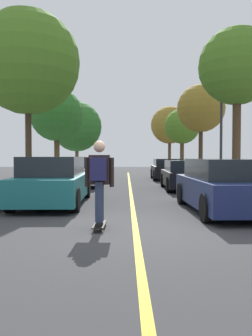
% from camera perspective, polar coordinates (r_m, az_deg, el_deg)
% --- Properties ---
extents(ground, '(80.00, 80.00, 0.00)m').
position_cam_1_polar(ground, '(7.39, 1.59, -9.37)').
color(ground, '#353538').
extents(center_line, '(0.12, 39.20, 0.01)m').
position_cam_1_polar(center_line, '(11.34, 1.07, -5.39)').
color(center_line, gold).
rests_on(center_line, ground).
extents(parked_car_left_nearest, '(1.95, 4.65, 1.43)m').
position_cam_1_polar(parked_car_left_nearest, '(10.87, -11.39, -2.09)').
color(parked_car_left_nearest, '#196066').
rests_on(parked_car_left_nearest, ground).
extents(parked_car_left_near, '(1.90, 4.10, 1.40)m').
position_cam_1_polar(parked_car_left_near, '(17.28, -7.09, -0.62)').
color(parked_car_left_near, '#B7B7BC').
rests_on(parked_car_left_near, ground).
extents(parked_car_right_nearest, '(1.94, 4.42, 1.37)m').
position_cam_1_polar(parked_car_right_nearest, '(9.53, 15.61, -2.76)').
color(parked_car_right_nearest, navy).
rests_on(parked_car_right_nearest, ground).
extents(parked_car_right_near, '(1.90, 4.15, 1.26)m').
position_cam_1_polar(parked_car_right_near, '(15.53, 9.54, -1.11)').
color(parked_car_right_near, black).
rests_on(parked_car_right_near, ground).
extents(parked_car_right_far, '(1.95, 4.13, 1.28)m').
position_cam_1_polar(parked_car_right_far, '(21.91, 6.78, -0.18)').
color(parked_car_right_far, black).
rests_on(parked_car_right_far, ground).
extents(street_tree_left_nearest, '(4.39, 4.39, 7.46)m').
position_cam_1_polar(street_tree_left_nearest, '(16.10, -15.40, 16.05)').
color(street_tree_left_nearest, '#3D2D1E').
rests_on(street_tree_left_nearest, sidewalk_left).
extents(street_tree_left_near, '(3.16, 3.16, 5.36)m').
position_cam_1_polar(street_tree_left_near, '(21.76, -10.97, 8.36)').
color(street_tree_left_near, '#4C3823').
rests_on(street_tree_left_near, sidewalk_left).
extents(street_tree_left_far, '(4.18, 4.18, 5.87)m').
position_cam_1_polar(street_tree_left_far, '(30.23, -7.81, 6.59)').
color(street_tree_left_far, brown).
rests_on(street_tree_left_far, sidewalk_left).
extents(street_tree_right_nearest, '(3.13, 3.13, 6.53)m').
position_cam_1_polar(street_tree_right_nearest, '(15.60, 17.57, 15.23)').
color(street_tree_right_nearest, '#4C3823').
rests_on(street_tree_right_nearest, sidewalk_right).
extents(street_tree_right_near, '(2.88, 2.88, 5.63)m').
position_cam_1_polar(street_tree_right_near, '(22.09, 12.08, 9.33)').
color(street_tree_right_near, '#3D2D1E').
rests_on(street_tree_right_near, sidewalk_right).
extents(street_tree_right_far, '(2.82, 2.82, 5.11)m').
position_cam_1_polar(street_tree_right_far, '(29.02, 9.13, 6.59)').
color(street_tree_right_far, '#4C3823').
rests_on(street_tree_right_far, sidewalk_right).
extents(street_tree_right_farthest, '(3.87, 3.87, 6.46)m').
position_cam_1_polar(street_tree_right_farthest, '(37.16, 7.15, 6.86)').
color(street_tree_right_farthest, '#4C3823').
rests_on(street_tree_right_farthest, sidewalk_right).
extents(streetlamp, '(0.36, 0.24, 5.30)m').
position_cam_1_polar(streetlamp, '(16.66, 15.19, 7.86)').
color(streetlamp, '#38383D').
rests_on(streetlamp, sidewalk_right).
extents(skateboard, '(0.24, 0.85, 0.10)m').
position_cam_1_polar(skateboard, '(7.14, -4.16, -9.07)').
color(skateboard, black).
rests_on(skateboard, ground).
extents(skateboarder, '(0.58, 0.70, 1.65)m').
position_cam_1_polar(skateboarder, '(6.98, -4.21, -1.48)').
color(skateboarder, black).
rests_on(skateboarder, skateboard).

